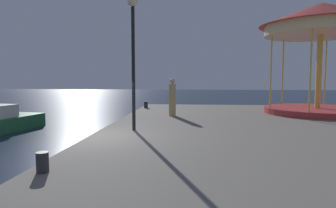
{
  "coord_description": "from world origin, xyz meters",
  "views": [
    {
      "loc": [
        3.33,
        -9.02,
        2.64
      ],
      "look_at": [
        2.29,
        2.79,
        1.6
      ],
      "focal_mm": 31.49,
      "sensor_mm": 36.0,
      "label": 1
    }
  ],
  "objects_px": {
    "carousel": "(321,31)",
    "person_mid_promenade": "(172,98)",
    "bollard_north": "(146,105)",
    "lamp_post_mid_promenade": "(133,41)",
    "bollard_center": "(42,162)"
  },
  "relations": [
    {
      "from": "lamp_post_mid_promenade",
      "to": "person_mid_promenade",
      "type": "relative_size",
      "value": 2.55
    },
    {
      "from": "bollard_center",
      "to": "person_mid_promenade",
      "type": "bearing_deg",
      "value": 78.02
    },
    {
      "from": "bollard_center",
      "to": "carousel",
      "type": "bearing_deg",
      "value": 48.33
    },
    {
      "from": "bollard_center",
      "to": "lamp_post_mid_promenade",
      "type": "bearing_deg",
      "value": 80.1
    },
    {
      "from": "bollard_north",
      "to": "bollard_center",
      "type": "bearing_deg",
      "value": -89.9
    },
    {
      "from": "lamp_post_mid_promenade",
      "to": "bollard_north",
      "type": "relative_size",
      "value": 11.6
    },
    {
      "from": "bollard_north",
      "to": "person_mid_promenade",
      "type": "xyz_separation_m",
      "value": [
        1.92,
        -3.7,
        0.65
      ]
    },
    {
      "from": "carousel",
      "to": "bollard_north",
      "type": "relative_size",
      "value": 15.37
    },
    {
      "from": "bollard_north",
      "to": "person_mid_promenade",
      "type": "relative_size",
      "value": 0.22
    },
    {
      "from": "person_mid_promenade",
      "to": "bollard_center",
      "type": "bearing_deg",
      "value": -101.98
    },
    {
      "from": "bollard_center",
      "to": "bollard_north",
      "type": "relative_size",
      "value": 1.0
    },
    {
      "from": "carousel",
      "to": "person_mid_promenade",
      "type": "bearing_deg",
      "value": -167.84
    },
    {
      "from": "carousel",
      "to": "person_mid_promenade",
      "type": "height_order",
      "value": "carousel"
    },
    {
      "from": "carousel",
      "to": "bollard_north",
      "type": "height_order",
      "value": "carousel"
    },
    {
      "from": "bollard_center",
      "to": "person_mid_promenade",
      "type": "xyz_separation_m",
      "value": [
        1.9,
        8.94,
        0.65
      ]
    }
  ]
}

